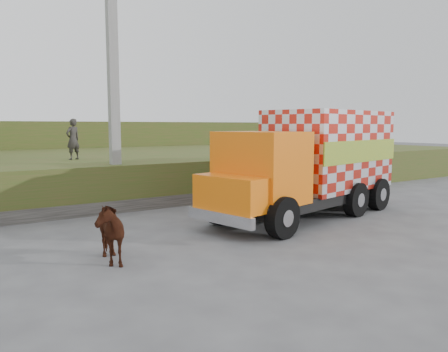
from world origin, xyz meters
TOP-DOWN VIEW (x-y plane):
  - ground at (0.00, 0.00)m, footprint 120.00×120.00m
  - embankment at (0.00, 10.00)m, footprint 40.00×12.00m
  - embankment_far at (0.00, 22.00)m, footprint 40.00×12.00m
  - retaining_strip at (-2.00, 4.20)m, footprint 16.00×0.50m
  - utility_pole at (-1.00, 4.60)m, footprint 1.20×0.30m
  - cargo_truck at (3.76, 0.48)m, footprint 7.52×3.80m
  - cow at (-3.07, -0.71)m, footprint 0.82×1.58m
  - pedestrian at (-1.62, 7.43)m, footprint 0.65×0.55m

SIDE VIEW (x-z plane):
  - ground at x=0.00m, z-range 0.00..0.00m
  - retaining_strip at x=-2.00m, z-range 0.00..0.40m
  - cow at x=-3.07m, z-range 0.00..1.29m
  - embankment at x=0.00m, z-range 0.00..1.50m
  - embankment_far at x=0.00m, z-range 0.00..3.00m
  - cargo_truck at x=3.76m, z-range 0.05..3.26m
  - pedestrian at x=-1.62m, z-range 1.50..3.02m
  - utility_pole at x=-1.00m, z-range 0.08..8.07m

